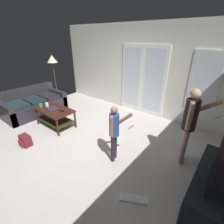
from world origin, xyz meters
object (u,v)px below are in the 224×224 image
at_px(flat_screen_tv, 219,155).
at_px(floor_lamp, 52,62).
at_px(cup_by_laptop, 41,105).
at_px(backpack, 25,141).
at_px(laptop_closed, 52,109).
at_px(tv_stand, 209,183).
at_px(loose_keyboard, 134,199).
at_px(person_adult, 190,121).
at_px(coffee_table, 55,114).
at_px(person_child, 115,129).
at_px(tv_remote_black, 62,111).
at_px(cup_near_edge, 47,105).
at_px(leather_couch, 34,105).

height_order(flat_screen_tv, floor_lamp, floor_lamp).
relative_size(floor_lamp, cup_by_laptop, 17.50).
height_order(backpack, laptop_closed, laptop_closed).
xyz_separation_m(tv_stand, floor_lamp, (-5.43, 0.98, 1.28)).
xyz_separation_m(tv_stand, cup_by_laptop, (-4.22, -0.34, 0.34)).
distance_m(flat_screen_tv, loose_keyboard, 1.42).
xyz_separation_m(person_adult, backpack, (-3.00, -1.74, -0.79)).
relative_size(coffee_table, tv_stand, 0.67).
relative_size(flat_screen_tv, person_child, 0.99).
xyz_separation_m(floor_lamp, cup_by_laptop, (1.21, -1.32, -0.94)).
xyz_separation_m(coffee_table, tv_remote_black, (0.25, 0.06, 0.15)).
bearing_deg(tv_stand, person_child, -170.51).
bearing_deg(flat_screen_tv, cup_by_laptop, -175.30).
height_order(laptop_closed, tv_remote_black, same).
relative_size(backpack, cup_by_laptop, 2.94).
bearing_deg(floor_lamp, backpack, -49.26).
xyz_separation_m(tv_stand, cup_near_edge, (-4.13, -0.20, 0.34)).
height_order(coffee_table, cup_by_laptop, cup_by_laptop).
xyz_separation_m(cup_near_edge, tv_remote_black, (0.60, 0.05, -0.04)).
bearing_deg(leather_couch, tv_stand, 1.46).
bearing_deg(cup_near_edge, person_adult, 11.83).
height_order(coffee_table, loose_keyboard, coffee_table).
bearing_deg(flat_screen_tv, loose_keyboard, -135.98).
distance_m(cup_near_edge, tv_remote_black, 0.60).
bearing_deg(backpack, laptop_closed, 107.18).
xyz_separation_m(leather_couch, person_adult, (4.53, 0.68, 0.63)).
bearing_deg(cup_by_laptop, laptop_closed, 17.17).
height_order(flat_screen_tv, backpack, flat_screen_tv).
bearing_deg(tv_stand, backpack, -161.47).
xyz_separation_m(tv_stand, tv_remote_black, (-3.53, -0.15, 0.30)).
distance_m(person_child, cup_by_laptop, 2.57).
relative_size(person_adult, tv_remote_black, 8.92).
bearing_deg(person_child, tv_remote_black, 176.15).
bearing_deg(tv_remote_black, flat_screen_tv, -7.81).
bearing_deg(person_child, backpack, -154.27).
height_order(tv_stand, cup_near_edge, cup_near_edge).
height_order(tv_stand, floor_lamp, floor_lamp).
bearing_deg(flat_screen_tv, person_child, -170.37).
bearing_deg(leather_couch, flat_screen_tv, 1.50).
bearing_deg(person_child, flat_screen_tv, 9.63).
xyz_separation_m(coffee_table, floor_lamp, (-1.64, 1.19, 1.12)).
height_order(person_child, laptop_closed, person_child).
distance_m(person_adult, laptop_closed, 3.41).
height_order(coffee_table, tv_remote_black, tv_remote_black).
distance_m(loose_keyboard, tv_remote_black, 2.80).
height_order(floor_lamp, tv_remote_black, floor_lamp).
relative_size(floor_lamp, loose_keyboard, 3.79).
distance_m(person_adult, cup_near_edge, 3.67).
bearing_deg(floor_lamp, person_child, -18.46).
xyz_separation_m(coffee_table, person_adult, (3.23, 0.75, 0.54)).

